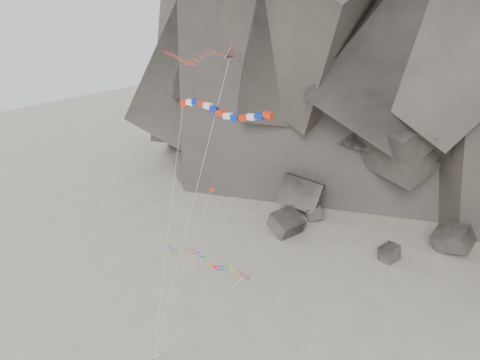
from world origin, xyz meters
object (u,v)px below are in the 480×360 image
Objects in this scene: delta_kite at (192,56)px; banner_kite at (222,112)px; pennant_kite at (201,219)px; parafoil_kite at (203,258)px.

banner_kite is at bearing -18.44° from delta_kite.
pennant_kite is at bearing 117.04° from delta_kite.
delta_kite is at bearing -78.51° from pennant_kite.
banner_kite is 2.22× the size of parafoil_kite.
delta_kite reaches higher than banner_kite.
delta_kite reaches higher than pennant_kite.
pennant_kite reaches higher than parafoil_kite.
banner_kite reaches higher than pennant_kite.
delta_kite is 22.47m from parafoil_kite.
delta_kite is 2.65× the size of parafoil_kite.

